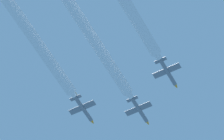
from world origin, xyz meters
TOP-DOWN VIEW (x-y plane):
  - jet_lead at (-0.30, 9.27)m, footprint 7.84×11.41m
  - jet_left_wingman at (-13.13, 0.15)m, footprint 7.84×11.41m
  - jet_right_wingman at (12.92, -0.10)m, footprint 7.84×11.41m
  - smoke_trail_lead at (-0.30, -22.27)m, footprint 3.00×52.62m
  - smoke_trail_left_wingman at (-13.13, -26.23)m, footprint 3.00×42.31m

SIDE VIEW (x-z plane):
  - jet_right_wingman at x=12.92m, z-range 182.92..185.66m
  - smoke_trail_left_wingman at x=-13.13m, z-range 182.83..185.83m
  - jet_left_wingman at x=-13.13m, z-range 182.99..185.73m
  - smoke_trail_lead at x=-0.30m, z-range 184.91..187.91m
  - jet_lead at x=-0.30m, z-range 185.07..187.81m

